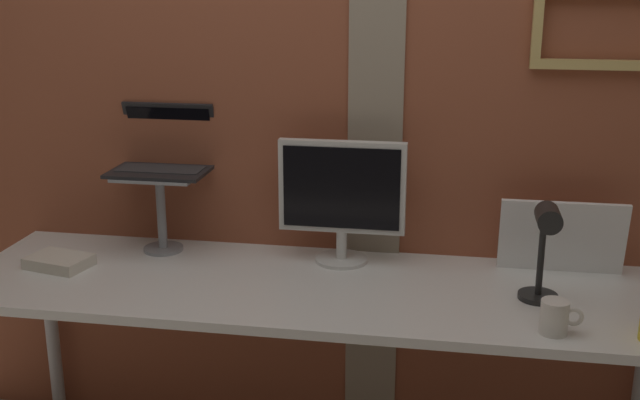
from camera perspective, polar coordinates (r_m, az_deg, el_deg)
brick_wall_back at (r=2.74m, az=0.20°, el=6.50°), size 3.01×0.16×2.48m
desk at (r=2.52m, az=-0.39°, el=-7.54°), size 2.30×0.67×0.75m
monitor at (r=2.61m, az=1.61°, el=0.50°), size 0.43×0.18×0.42m
laptop_stand at (r=2.79m, az=-11.60°, el=0.02°), size 0.28×0.22×0.28m
laptop at (r=2.81m, az=-11.24°, el=3.56°), size 0.34×0.29×0.23m
whiteboard_panel at (r=2.67m, az=17.31°, el=-2.60°), size 0.40×0.06×0.25m
desk_lamp at (r=2.36m, az=16.13°, el=-3.06°), size 0.12×0.20×0.32m
coffee_mug at (r=2.25m, az=16.85°, el=-8.21°), size 0.12×0.08×0.10m
paper_clutter_stack at (r=2.77m, az=-18.56°, el=-4.29°), size 0.23×0.18×0.04m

